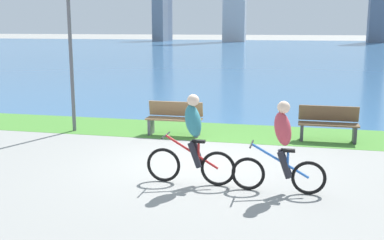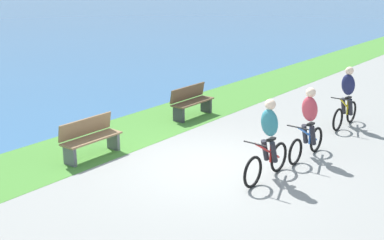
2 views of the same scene
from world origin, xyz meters
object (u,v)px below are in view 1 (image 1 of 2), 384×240
Objects in this scene: bench_near_path at (174,119)px; bench_far_along_path at (328,124)px; cyclist_lead at (192,140)px; cyclist_trailing at (281,147)px; lamppost_tall at (70,31)px.

bench_near_path is 4.02m from bench_far_along_path.
cyclist_lead reaches higher than bench_near_path.
bench_far_along_path is at bearing 57.04° from cyclist_lead.
cyclist_lead is 1.02× the size of cyclist_trailing.
cyclist_trailing is (1.62, -0.10, -0.01)m from cyclist_lead.
lamppost_tall is (-6.91, -0.35, 2.32)m from bench_far_along_path.
cyclist_trailing is at bearing -52.70° from bench_near_path.
cyclist_trailing is at bearing -103.65° from bench_far_along_path.
bench_near_path is at bearing 127.30° from cyclist_trailing.
cyclist_trailing is 4.98m from bench_near_path.
lamppost_tall reaches higher than bench_far_along_path.
cyclist_lead reaches higher than bench_far_along_path.
lamppost_tall is (-2.89, -0.14, 2.32)m from bench_near_path.
bench_near_path is (-1.38, 3.85, -0.39)m from cyclist_lead.
lamppost_tall is at bearing 139.07° from cyclist_lead.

